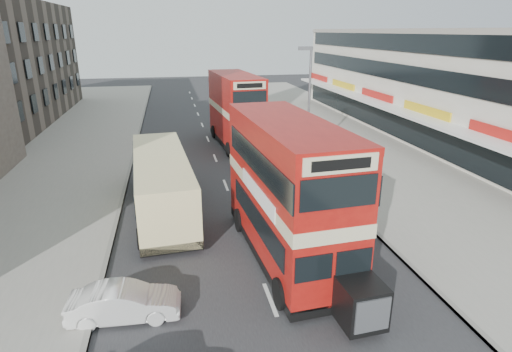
{
  "coord_description": "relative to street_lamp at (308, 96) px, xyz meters",
  "views": [
    {
      "loc": [
        -3.06,
        -10.41,
        9.16
      ],
      "look_at": [
        0.41,
        6.56,
        3.13
      ],
      "focal_mm": 29.41,
      "sensor_mm": 36.0,
      "label": 1
    }
  ],
  "objects": [
    {
      "name": "bus_main",
      "position": [
        -5.13,
        -13.14,
        -1.79
      ],
      "size": [
        3.49,
        10.38,
        5.68
      ],
      "rotation": [
        0.0,
        0.0,
        3.21
      ],
      "color": "black",
      "rests_on": "ground"
    },
    {
      "name": "ground",
      "position": [
        -6.52,
        -18.0,
        -4.78
      ],
      "size": [
        160.0,
        160.0,
        0.0
      ],
      "primitive_type": "plane",
      "color": "#28282B",
      "rests_on": "ground"
    },
    {
      "name": "pavement_right",
      "position": [
        5.48,
        2.0,
        -4.71
      ],
      "size": [
        12.0,
        90.0,
        0.15
      ],
      "primitive_type": "cube",
      "color": "gray",
      "rests_on": "ground"
    },
    {
      "name": "car_right_c",
      "position": [
        -1.46,
        12.86,
        -4.17
      ],
      "size": [
        3.73,
        1.77,
        1.23
      ],
      "primitive_type": "imported",
      "rotation": [
        0.0,
        0.0,
        -1.48
      ],
      "color": "#538FA7",
      "rests_on": "ground"
    },
    {
      "name": "car_right_b",
      "position": [
        -2.09,
        2.91,
        -4.19
      ],
      "size": [
        4.46,
        2.42,
        1.19
      ],
      "primitive_type": "imported",
      "rotation": [
        0.0,
        0.0,
        -1.46
      ],
      "color": "orange",
      "rests_on": "ground"
    },
    {
      "name": "car_right_a",
      "position": [
        -1.01,
        -2.96,
        -4.19
      ],
      "size": [
        4.29,
        2.21,
        1.19
      ],
      "primitive_type": "imported",
      "rotation": [
        0.0,
        0.0,
        -1.71
      ],
      "color": "maroon",
      "rests_on": "ground"
    },
    {
      "name": "street_lamp",
      "position": [
        0.0,
        0.0,
        0.0
      ],
      "size": [
        1.0,
        0.2,
        8.12
      ],
      "color": "slate",
      "rests_on": "ground"
    },
    {
      "name": "cyclist",
      "position": [
        -2.36,
        0.08,
        -4.13
      ],
      "size": [
        0.73,
        1.92,
        2.0
      ],
      "rotation": [
        0.0,
        0.0,
        -0.03
      ],
      "color": "gray",
      "rests_on": "ground"
    },
    {
      "name": "pavement_left",
      "position": [
        -18.52,
        2.0,
        -4.71
      ],
      "size": [
        12.0,
        90.0,
        0.15
      ],
      "primitive_type": "cube",
      "color": "gray",
      "rests_on": "ground"
    },
    {
      "name": "car_left_front",
      "position": [
        -11.52,
        -16.0,
        -4.18
      ],
      "size": [
        3.72,
        1.48,
        1.2
      ],
      "primitive_type": "imported",
      "rotation": [
        0.0,
        0.0,
        1.51
      ],
      "color": "white",
      "rests_on": "ground"
    },
    {
      "name": "commercial_row",
      "position": [
        13.42,
        4.0,
        -0.09
      ],
      "size": [
        9.9,
        46.2,
        9.3
      ],
      "color": "beige",
      "rests_on": "ground"
    },
    {
      "name": "coach",
      "position": [
        -10.29,
        -7.11,
        -3.13
      ],
      "size": [
        3.43,
        10.73,
        2.8
      ],
      "rotation": [
        0.0,
        0.0,
        0.07
      ],
      "color": "black",
      "rests_on": "ground"
    },
    {
      "name": "kerb_right",
      "position": [
        -0.42,
        2.0,
        -4.71
      ],
      "size": [
        0.2,
        90.0,
        0.16
      ],
      "primitive_type": "cube",
      "color": "gray",
      "rests_on": "ground"
    },
    {
      "name": "pedestrian_near",
      "position": [
        0.87,
        -5.19,
        -3.75
      ],
      "size": [
        0.78,
        0.69,
        1.78
      ],
      "primitive_type": "imported",
      "rotation": [
        0.0,
        0.0,
        3.61
      ],
      "color": "gray",
      "rests_on": "pavement_right"
    },
    {
      "name": "bus_second",
      "position": [
        -4.31,
        5.6,
        -1.81
      ],
      "size": [
        3.59,
        10.33,
        5.65
      ],
      "rotation": [
        0.0,
        0.0,
        3.22
      ],
      "color": "black",
      "rests_on": "ground"
    },
    {
      "name": "kerb_left",
      "position": [
        -12.62,
        2.0,
        -4.71
      ],
      "size": [
        0.2,
        90.0,
        0.16
      ],
      "primitive_type": "cube",
      "color": "gray",
      "rests_on": "ground"
    },
    {
      "name": "road_surface",
      "position": [
        -6.52,
        2.0,
        -4.78
      ],
      "size": [
        12.0,
        90.0,
        0.01
      ],
      "primitive_type": "cube",
      "color": "#28282B",
      "rests_on": "ground"
    }
  ]
}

